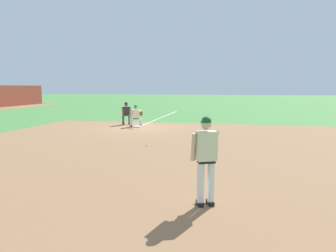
{
  "coord_description": "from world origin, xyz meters",
  "views": [
    {
      "loc": [
        -18.83,
        -5.74,
        2.45
      ],
      "look_at": [
        -8.59,
        -3.63,
        1.19
      ],
      "focal_mm": 35.0,
      "sensor_mm": 36.0,
      "label": 1
    }
  ],
  "objects_px": {
    "first_base_bag": "(138,127)",
    "pitcher": "(206,155)",
    "umpire": "(126,112)",
    "baseball": "(147,145)",
    "first_baseman": "(136,115)"
  },
  "relations": [
    {
      "from": "pitcher",
      "to": "umpire",
      "type": "distance_m",
      "value": 15.01
    },
    {
      "from": "pitcher",
      "to": "umpire",
      "type": "bearing_deg",
      "value": 25.12
    },
    {
      "from": "first_base_bag",
      "to": "first_baseman",
      "type": "height_order",
      "value": "first_baseman"
    },
    {
      "from": "first_baseman",
      "to": "first_base_bag",
      "type": "bearing_deg",
      "value": -150.73
    },
    {
      "from": "pitcher",
      "to": "first_baseman",
      "type": "xyz_separation_m",
      "value": [
        12.62,
        5.4,
        -0.33
      ]
    },
    {
      "from": "pitcher",
      "to": "baseball",
      "type": "bearing_deg",
      "value": 25.31
    },
    {
      "from": "pitcher",
      "to": "umpire",
      "type": "height_order",
      "value": "pitcher"
    },
    {
      "from": "umpire",
      "to": "baseball",
      "type": "bearing_deg",
      "value": -155.05
    },
    {
      "from": "first_baseman",
      "to": "umpire",
      "type": "relative_size",
      "value": 0.92
    },
    {
      "from": "first_base_bag",
      "to": "pitcher",
      "type": "relative_size",
      "value": 0.2
    },
    {
      "from": "first_base_bag",
      "to": "umpire",
      "type": "bearing_deg",
      "value": 41.25
    },
    {
      "from": "first_base_bag",
      "to": "umpire",
      "type": "xyz_separation_m",
      "value": [
        1.36,
        1.19,
        0.75
      ]
    },
    {
      "from": "first_baseman",
      "to": "umpire",
      "type": "height_order",
      "value": "umpire"
    },
    {
      "from": "baseball",
      "to": "first_baseman",
      "type": "xyz_separation_m",
      "value": [
        6.24,
        2.38,
        0.69
      ]
    },
    {
      "from": "baseball",
      "to": "umpire",
      "type": "distance_m",
      "value": 8.0
    }
  ]
}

